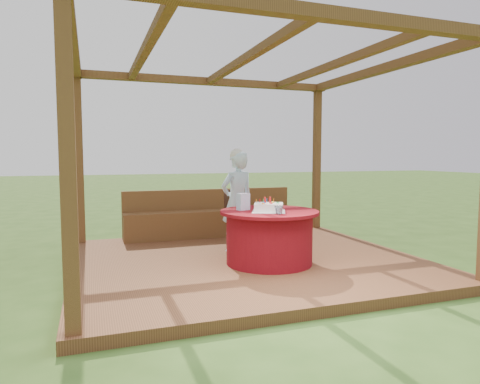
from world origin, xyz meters
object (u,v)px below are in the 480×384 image
bench (212,221)px  table (269,237)px  drinking_glass (279,210)px  chair (240,216)px  elderly_woman (237,200)px  gift_bag (243,202)px  birthday_cake (269,207)px

bench → table: bearing=-85.1°
bench → drinking_glass: size_ratio=27.88×
chair → elderly_woman: (-0.13, -0.25, 0.27)m
elderly_woman → gift_bag: (-0.15, -0.68, 0.05)m
chair → birthday_cake: bearing=-91.7°
bench → birthday_cake: birthday_cake is taller
bench → elderly_woman: bearing=-88.5°
table → gift_bag: size_ratio=5.82×
elderly_woman → birthday_cake: 0.94m
elderly_woman → gift_bag: 0.70m
chair → gift_bag: bearing=-107.0°
chair → drinking_glass: size_ratio=8.06×
gift_bag → birthday_cake: bearing=-63.7°
drinking_glass → chair: bearing=89.3°
table → drinking_glass: (-0.03, -0.36, 0.39)m
table → elderly_woman: 0.94m
table → gift_bag: bearing=152.7°
bench → table: size_ratio=2.38×
table → elderly_woman: bearing=100.1°
elderly_woman → drinking_glass: 1.20m
chair → drinking_glass: chair is taller
gift_bag → drinking_glass: gift_bag is taller
birthday_cake → gift_bag: (-0.25, 0.25, 0.05)m
bench → elderly_woman: elderly_woman is taller
gift_bag → table: bearing=-45.4°
bench → elderly_woman: (0.03, -1.26, 0.48)m
gift_bag → drinking_glass: bearing=-80.9°
elderly_woman → drinking_glass: bearing=-84.6°
table → elderly_woman: (-0.15, 0.83, 0.40)m
table → elderly_woman: size_ratio=0.84×
bench → drinking_glass: (0.15, -2.45, 0.47)m
chair → elderly_woman: bearing=-117.7°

